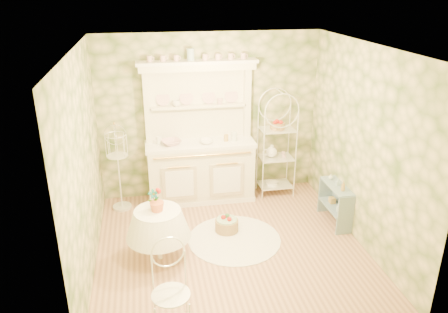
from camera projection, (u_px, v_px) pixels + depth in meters
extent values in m
plane|color=tan|center=(231.00, 247.00, 6.02)|extent=(3.60, 3.60, 0.00)
plane|color=white|center=(232.00, 48.00, 5.02)|extent=(3.60, 3.60, 0.00)
plane|color=beige|center=(84.00, 166.00, 5.22)|extent=(3.60, 3.60, 0.00)
plane|color=beige|center=(363.00, 147.00, 5.83)|extent=(3.60, 3.60, 0.00)
plane|color=beige|center=(210.00, 116.00, 7.16)|extent=(3.60, 3.60, 0.00)
plane|color=beige|center=(271.00, 230.00, 3.88)|extent=(3.60, 3.60, 0.00)
cube|color=white|center=(200.00, 134.00, 6.95)|extent=(1.87, 0.61, 2.29)
cube|color=white|center=(277.00, 141.00, 7.24)|extent=(0.59, 0.43, 1.90)
cube|color=#7793A5|center=(335.00, 203.00, 6.54)|extent=(0.36, 0.77, 0.64)
cylinder|color=white|center=(159.00, 234.00, 5.64)|extent=(0.78, 0.78, 0.74)
cube|color=white|center=(171.00, 293.00, 4.42)|extent=(0.50, 0.50, 0.95)
cube|color=white|center=(119.00, 170.00, 6.82)|extent=(0.35, 0.35, 1.33)
cylinder|color=#A68555|center=(227.00, 224.00, 6.37)|extent=(0.40, 0.40, 0.23)
cylinder|color=white|center=(234.00, 239.00, 6.20)|extent=(1.52, 1.52, 0.01)
imported|color=white|center=(171.00, 144.00, 6.90)|extent=(0.38, 0.38, 0.07)
imported|color=white|center=(207.00, 143.00, 6.95)|extent=(0.27, 0.27, 0.07)
imported|color=white|center=(176.00, 104.00, 6.87)|extent=(0.13, 0.13, 0.09)
imported|color=white|center=(220.00, 102.00, 6.98)|extent=(0.11, 0.11, 0.09)
imported|color=#3F7238|center=(154.00, 199.00, 5.50)|extent=(0.17, 0.14, 0.27)
imported|color=#AF8B41|center=(343.00, 187.00, 6.24)|extent=(0.06, 0.06, 0.15)
imported|color=#9DBDC8|center=(338.00, 183.00, 6.41)|extent=(0.05, 0.05, 0.11)
imported|color=silver|center=(331.00, 177.00, 6.62)|extent=(0.08, 0.08, 0.09)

